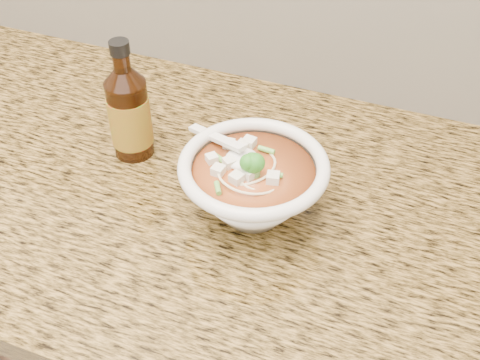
% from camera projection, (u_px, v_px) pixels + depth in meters
% --- Properties ---
extents(cabinet, '(4.00, 0.65, 0.86)m').
position_uv_depth(cabinet, '(132.00, 325.00, 1.28)').
color(cabinet, black).
rests_on(cabinet, ground).
extents(counter_slab, '(4.00, 0.68, 0.04)m').
position_uv_depth(counter_slab, '(99.00, 164.00, 0.98)').
color(counter_slab, olive).
rests_on(counter_slab, cabinet).
extents(soup_bowl, '(0.23, 0.21, 0.12)m').
position_uv_depth(soup_bowl, '(253.00, 186.00, 0.84)').
color(soup_bowl, white).
rests_on(soup_bowl, counter_slab).
extents(hot_sauce_bottle, '(0.08, 0.08, 0.20)m').
position_uv_depth(hot_sauce_bottle, '(129.00, 113.00, 0.92)').
color(hot_sauce_bottle, '#341707').
rests_on(hot_sauce_bottle, counter_slab).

